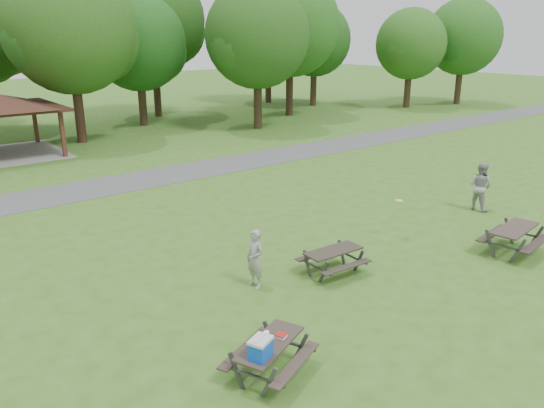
{
  "coord_description": "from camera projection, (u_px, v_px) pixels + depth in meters",
  "views": [
    {
      "loc": [
        -9.49,
        -9.18,
        6.77
      ],
      "look_at": [
        1.0,
        4.0,
        1.3
      ],
      "focal_mm": 35.0,
      "sensor_mm": 36.0,
      "label": 1
    }
  ],
  "objects": [
    {
      "name": "tree_row_j",
      "position": [
        411.0,
        46.0,
        48.59
      ],
      "size": [
        6.72,
        6.4,
        8.96
      ],
      "color": "black",
      "rests_on": "ground"
    },
    {
      "name": "tree_deep_d",
      "position": [
        269.0,
        30.0,
        51.59
      ],
      "size": [
        8.4,
        8.0,
        11.27
      ],
      "color": "black",
      "rests_on": "ground"
    },
    {
      "name": "frisbee_in_flight",
      "position": [
        399.0,
        200.0,
        17.92
      ],
      "size": [
        0.28,
        0.28,
        0.02
      ],
      "color": "yellow",
      "rests_on": "ground"
    },
    {
      "name": "picnic_table_near",
      "position": [
        267.0,
        349.0,
        10.64
      ],
      "size": [
        2.19,
        2.0,
        1.24
      ],
      "color": "#2F2621",
      "rests_on": "ground"
    },
    {
      "name": "tree_row_g",
      "position": [
        258.0,
        39.0,
        37.32
      ],
      "size": [
        7.77,
        7.4,
        10.25
      ],
      "color": "black",
      "rests_on": "ground"
    },
    {
      "name": "tree_deep_c",
      "position": [
        154.0,
        24.0,
        42.65
      ],
      "size": [
        8.82,
        8.4,
        11.9
      ],
      "color": "black",
      "rests_on": "ground"
    },
    {
      "name": "ground",
      "position": [
        334.0,
        291.0,
        14.54
      ],
      "size": [
        160.0,
        160.0,
        0.0
      ],
      "primitive_type": "plane",
      "color": "#34621C",
      "rests_on": "ground"
    },
    {
      "name": "tree_row_f",
      "position": [
        139.0,
        46.0,
        38.75
      ],
      "size": [
        7.35,
        7.0,
        9.55
      ],
      "color": "black",
      "rests_on": "ground"
    },
    {
      "name": "picnic_table_middle",
      "position": [
        333.0,
        256.0,
        15.45
      ],
      "size": [
        1.84,
        1.51,
        0.76
      ],
      "color": "#29241E",
      "rests_on": "ground"
    },
    {
      "name": "tree_row_i",
      "position": [
        315.0,
        42.0,
        49.77
      ],
      "size": [
        7.14,
        6.8,
        9.52
      ],
      "color": "#332116",
      "rests_on": "ground"
    },
    {
      "name": "asphalt_path",
      "position": [
        123.0,
        183.0,
        24.95
      ],
      "size": [
        120.0,
        3.2,
        0.02
      ],
      "primitive_type": "cube",
      "color": "#48484B",
      "rests_on": "ground"
    },
    {
      "name": "picnic_table_far",
      "position": [
        514.0,
        234.0,
        16.89
      ],
      "size": [
        2.24,
        1.89,
        0.88
      ],
      "color": "#322824",
      "rests_on": "ground"
    },
    {
      "name": "frisbee_catcher",
      "position": [
        480.0,
        186.0,
        20.94
      ],
      "size": [
        0.74,
        0.95,
        1.94
      ],
      "primitive_type": "imported",
      "rotation": [
        0.0,
        0.0,
        1.58
      ],
      "color": "#98989A",
      "rests_on": "ground"
    },
    {
      "name": "tree_row_h",
      "position": [
        291.0,
        29.0,
        43.27
      ],
      "size": [
        8.61,
        8.2,
        11.37
      ],
      "color": "black",
      "rests_on": "ground"
    },
    {
      "name": "tree_row_e",
      "position": [
        72.0,
        32.0,
        32.31
      ],
      "size": [
        8.4,
        8.0,
        11.02
      ],
      "color": "black",
      "rests_on": "ground"
    },
    {
      "name": "tree_flank_right",
      "position": [
        464.0,
        39.0,
        50.85
      ],
      "size": [
        7.56,
        7.2,
        9.97
      ],
      "color": "#2F2115",
      "rests_on": "ground"
    },
    {
      "name": "frisbee_thrower",
      "position": [
        255.0,
        259.0,
        14.56
      ],
      "size": [
        0.43,
        0.63,
        1.68
      ],
      "primitive_type": "imported",
      "rotation": [
        0.0,
        0.0,
        -1.53
      ],
      "color": "gray",
      "rests_on": "ground"
    }
  ]
}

